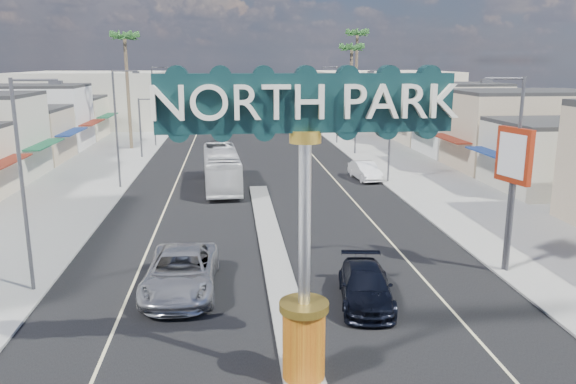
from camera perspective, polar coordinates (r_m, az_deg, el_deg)
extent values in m
plane|color=gray|center=(44.53, -3.13, 0.68)|extent=(160.00, 160.00, 0.00)
cube|color=black|center=(44.52, -3.13, 0.69)|extent=(20.00, 120.00, 0.01)
cube|color=gray|center=(29.11, -1.52, -5.98)|extent=(1.30, 30.00, 0.16)
cube|color=gray|center=(46.03, -20.82, 0.32)|extent=(8.00, 120.00, 0.12)
cube|color=gray|center=(47.29, 14.07, 1.11)|extent=(8.00, 120.00, 0.12)
cube|color=beige|center=(60.89, -27.15, 5.50)|extent=(12.00, 42.00, 6.00)
cube|color=#B7B29E|center=(62.51, 18.86, 6.40)|extent=(12.00, 42.00, 6.00)
cube|color=#B7B29E|center=(90.81, -18.86, 8.95)|extent=(20.00, 20.00, 8.00)
cube|color=beige|center=(91.82, 9.39, 9.51)|extent=(20.00, 20.00, 8.00)
cylinder|color=#B5380D|center=(17.68, 1.61, -15.12)|extent=(1.30, 1.30, 2.20)
cylinder|color=gold|center=(17.13, 1.64, -11.51)|extent=(1.50, 1.50, 0.25)
cylinder|color=#B7B7BC|center=(16.24, 1.70, -3.39)|extent=(0.36, 0.36, 4.80)
cylinder|color=gold|center=(15.70, 1.76, 5.66)|extent=(0.90, 0.90, 0.35)
cube|color=#0D2829|center=(15.60, 1.78, 9.03)|extent=(8.20, 0.50, 1.60)
cylinder|color=#47474C|center=(58.48, -14.78, 6.25)|extent=(0.18, 0.18, 6.00)
cylinder|color=#47474C|center=(57.90, -12.47, 9.20)|extent=(5.00, 0.12, 0.12)
cube|color=black|center=(57.74, -10.45, 8.78)|extent=(0.32, 0.32, 1.00)
sphere|color=red|center=(57.54, -10.48, 9.08)|extent=(0.22, 0.22, 0.22)
cylinder|color=#47474C|center=(59.27, 6.88, 6.68)|extent=(0.18, 0.18, 6.00)
cylinder|color=#47474C|center=(58.51, 4.54, 9.50)|extent=(5.00, 0.12, 0.12)
cube|color=black|center=(58.21, 2.57, 9.01)|extent=(0.32, 0.32, 1.00)
sphere|color=red|center=(58.01, 2.60, 9.32)|extent=(0.22, 0.22, 0.22)
cylinder|color=#47474C|center=(25.44, -25.36, 0.25)|extent=(0.16, 0.16, 9.00)
cylinder|color=#47474C|center=(24.63, -24.37, 10.33)|extent=(1.80, 0.10, 0.10)
cube|color=#47474C|center=(24.40, -22.54, 10.24)|extent=(0.50, 0.22, 0.15)
cylinder|color=#47474C|center=(44.54, -17.03, 6.00)|extent=(0.16, 0.16, 9.00)
cylinder|color=#47474C|center=(44.09, -16.25, 11.73)|extent=(1.80, 0.10, 0.10)
cube|color=#47474C|center=(43.96, -15.20, 11.66)|extent=(0.50, 0.22, 0.15)
cylinder|color=#47474C|center=(66.17, -13.48, 8.39)|extent=(0.16, 0.16, 9.00)
cylinder|color=#47474C|center=(65.86, -12.90, 12.24)|extent=(1.80, 0.10, 0.10)
cube|color=#47474C|center=(65.78, -12.19, 12.19)|extent=(0.50, 0.22, 0.15)
cylinder|color=#47474C|center=(27.13, 22.07, 1.30)|extent=(0.16, 0.16, 9.00)
cylinder|color=#47474C|center=(26.23, 21.14, 10.71)|extent=(1.80, 0.10, 0.10)
cube|color=#47474C|center=(25.88, 19.52, 10.60)|extent=(0.50, 0.22, 0.15)
cylinder|color=#47474C|center=(45.53, 10.33, 6.51)|extent=(0.16, 0.16, 9.00)
cylinder|color=#47474C|center=(45.00, 9.44, 12.09)|extent=(1.80, 0.10, 0.10)
cube|color=#47474C|center=(44.80, 8.42, 11.99)|extent=(0.50, 0.22, 0.15)
cylinder|color=#47474C|center=(66.84, 5.06, 8.74)|extent=(0.16, 0.16, 9.00)
cylinder|color=#47474C|center=(66.48, 4.35, 12.53)|extent=(1.80, 0.10, 0.10)
cube|color=#47474C|center=(66.34, 3.66, 12.45)|extent=(0.50, 0.22, 0.15)
cylinder|color=brown|center=(64.45, -15.92, 9.47)|extent=(0.36, 0.36, 12.00)
cylinder|color=brown|center=(71.16, 6.38, 9.79)|extent=(0.36, 0.36, 11.00)
cylinder|color=brown|center=(77.39, 6.92, 10.79)|extent=(0.36, 0.36, 13.00)
imported|color=#A4A5A9|center=(24.50, -10.82, -7.98)|extent=(3.16, 6.50, 1.78)
imported|color=black|center=(23.29, 7.89, -9.44)|extent=(2.71, 5.24, 1.45)
imported|color=white|center=(46.93, 7.82, 2.16)|extent=(2.04, 4.67, 1.49)
imported|color=silver|center=(43.88, -6.78, 2.44)|extent=(3.09, 10.99, 3.03)
cylinder|color=#47474C|center=(27.80, 21.40, -3.28)|extent=(0.21, 0.21, 4.15)
cube|color=maroon|center=(27.10, 21.99, 3.47)|extent=(0.75, 2.07, 2.49)
cube|color=white|center=(27.00, 21.76, 3.45)|extent=(0.42, 1.61, 1.97)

